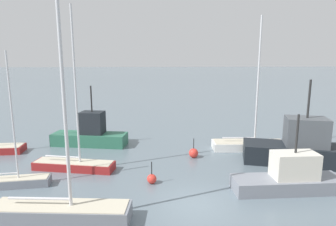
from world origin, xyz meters
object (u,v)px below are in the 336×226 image
sailboat_4 (60,208)px  channel_buoy_0 (194,153)px  fishing_boat_0 (300,148)px  sailboat_2 (13,180)px  channel_buoy_1 (152,179)px  fishing_boat_1 (290,177)px  sailboat_0 (74,162)px  fishing_boat_2 (91,134)px  sailboat_1 (249,143)px

sailboat_4 → channel_buoy_0: sailboat_4 is taller
fishing_boat_0 → channel_buoy_0: 8.16m
sailboat_2 → channel_buoy_0: size_ratio=5.23×
channel_buoy_1 → sailboat_2: bearing=177.6°
channel_buoy_0 → channel_buoy_1: 5.82m
fishing_boat_1 → sailboat_2: bearing=174.0°
sailboat_4 → fishing_boat_1: 13.04m
sailboat_0 → sailboat_2: size_ratio=1.36×
sailboat_0 → fishing_boat_2: bearing=102.1°
fishing_boat_1 → sailboat_0: bearing=162.5°
sailboat_1 → sailboat_2: 18.45m
sailboat_1 → fishing_boat_2: 14.38m
sailboat_2 → fishing_boat_0: (20.07, 2.26, 0.82)m
sailboat_2 → fishing_boat_0: size_ratio=0.98×
sailboat_0 → sailboat_1: sailboat_0 is taller
sailboat_1 → channel_buoy_1: 10.84m
sailboat_2 → sailboat_4: size_ratio=0.61×
sailboat_1 → channel_buoy_1: sailboat_1 is taller
fishing_boat_1 → channel_buoy_0: bearing=127.6°
sailboat_1 → fishing_boat_2: size_ratio=1.61×
fishing_boat_0 → channel_buoy_0: bearing=-176.4°
sailboat_0 → channel_buoy_1: bearing=-14.0°
fishing_boat_1 → fishing_boat_2: size_ratio=0.94×
channel_buoy_1 → channel_buoy_0: bearing=52.4°
sailboat_2 → channel_buoy_1: 8.66m
sailboat_0 → sailboat_2: bearing=-128.0°
sailboat_1 → fishing_boat_0: bearing=-49.6°
fishing_boat_2 → channel_buoy_0: bearing=-13.8°
sailboat_2 → sailboat_1: bearing=14.9°
fishing_boat_0 → channel_buoy_0: fishing_boat_0 is taller
sailboat_1 → channel_buoy_0: sailboat_1 is taller
channel_buoy_1 → fishing_boat_1: bearing=-12.2°
channel_buoy_1 → fishing_boat_2: bearing=120.9°
fishing_boat_0 → channel_buoy_1: size_ratio=5.85×
sailboat_1 → sailboat_4: bearing=-137.5°
fishing_boat_0 → channel_buoy_1: 11.75m
sailboat_2 → channel_buoy_1: size_ratio=5.72×
channel_buoy_0 → channel_buoy_1: bearing=-127.6°
fishing_boat_0 → fishing_boat_2: fishing_boat_0 is taller
sailboat_0 → fishing_boat_2: 6.06m
fishing_boat_1 → fishing_boat_2: bearing=143.0°
fishing_boat_0 → fishing_boat_1: (-3.16, -4.40, -0.39)m
sailboat_1 → fishing_boat_0: (2.61, -3.69, 0.71)m
sailboat_0 → fishing_boat_1: sailboat_0 is taller
sailboat_0 → sailboat_1: bearing=27.1°
fishing_boat_2 → sailboat_4: bearing=-74.8°
fishing_boat_0 → fishing_boat_1: bearing=-107.9°
sailboat_4 → fishing_boat_2: 12.83m
sailboat_2 → fishing_boat_1: size_ratio=1.25×
sailboat_2 → channel_buoy_0: 12.92m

